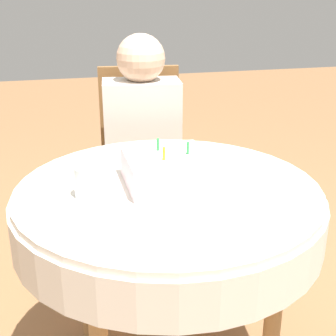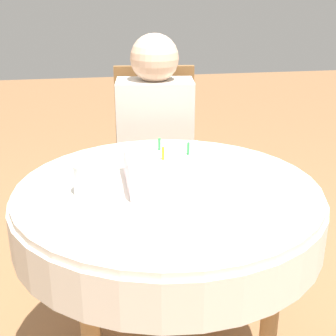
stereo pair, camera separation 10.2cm
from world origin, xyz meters
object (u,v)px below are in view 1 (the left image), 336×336
object	(u,v)px
chair	(142,164)
birthday_cake	(167,169)
drinking_glass	(89,182)
person	(143,136)

from	to	relation	value
chair	birthday_cake	bearing A→B (deg)	-88.17
chair	birthday_cake	distance (m)	0.86
drinking_glass	chair	bearing A→B (deg)	69.64
birthday_cake	drinking_glass	bearing A→B (deg)	-171.72
chair	drinking_glass	size ratio (longest dim) A/B	10.58
birthday_cake	drinking_glass	size ratio (longest dim) A/B	2.65
person	drinking_glass	bearing A→B (deg)	-104.86
person	birthday_cake	distance (m)	0.72
chair	drinking_glass	distance (m)	0.94
drinking_glass	person	bearing A→B (deg)	67.98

